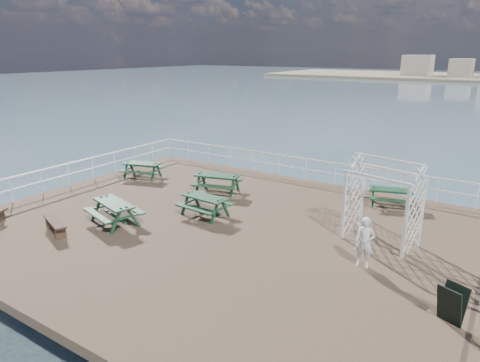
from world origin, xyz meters
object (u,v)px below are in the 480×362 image
object	(u,v)px
picnic_table_e	(205,202)
flat_bench_far	(55,223)
picnic_table_b	(217,180)
picnic_table_d	(114,208)
person	(365,243)
picnic_table_a	(142,167)
trellis_arbor	(382,206)
picnic_table_c	(391,194)

from	to	relation	value
picnic_table_e	flat_bench_far	distance (m)	5.30
picnic_table_b	picnic_table_d	size ratio (longest dim) A/B	1.00
picnic_table_d	flat_bench_far	xyz separation A→B (m)	(-1.06, -1.70, -0.25)
picnic_table_e	person	size ratio (longest dim) A/B	1.24
picnic_table_a	person	world-z (taller)	person
flat_bench_far	person	xyz separation A→B (m)	(9.67, 3.44, 0.41)
picnic_table_e	picnic_table_b	bearing A→B (deg)	120.02
flat_bench_far	trellis_arbor	bearing A→B (deg)	48.94
picnic_table_d	picnic_table_e	size ratio (longest dim) A/B	1.21
picnic_table_d	flat_bench_far	world-z (taller)	picnic_table_d
picnic_table_d	flat_bench_far	bearing A→B (deg)	-106.05
person	picnic_table_c	bearing A→B (deg)	89.19
trellis_arbor	picnic_table_c	bearing A→B (deg)	111.06
picnic_table_d	picnic_table_e	world-z (taller)	picnic_table_d
picnic_table_a	picnic_table_e	distance (m)	6.15
trellis_arbor	picnic_table_e	bearing A→B (deg)	-156.88
picnic_table_d	person	xyz separation A→B (m)	(8.61, 1.74, 0.16)
picnic_table_a	flat_bench_far	distance (m)	6.88
picnic_table_c	flat_bench_far	distance (m)	12.78
picnic_table_e	trellis_arbor	size ratio (longest dim) A/B	0.66
picnic_table_e	person	distance (m)	6.38
picnic_table_b	picnic_table_e	bearing A→B (deg)	-78.91
picnic_table_e	person	bearing A→B (deg)	-2.22
picnic_table_c	flat_bench_far	world-z (taller)	picnic_table_c
picnic_table_b	picnic_table_c	size ratio (longest dim) A/B	1.14
picnic_table_a	picnic_table_d	bearing A→B (deg)	-71.55
picnic_table_e	flat_bench_far	size ratio (longest dim) A/B	1.14
picnic_table_e	picnic_table_a	bearing A→B (deg)	161.74
picnic_table_a	trellis_arbor	size ratio (longest dim) A/B	0.75
picnic_table_b	trellis_arbor	xyz separation A→B (m)	(7.48, -1.24, 0.67)
trellis_arbor	person	xyz separation A→B (m)	(0.08, -1.93, -0.51)
flat_bench_far	person	bearing A→B (deg)	39.25
picnic_table_c	flat_bench_far	size ratio (longest dim) A/B	1.21
picnic_table_c	trellis_arbor	bearing A→B (deg)	-98.05
trellis_arbor	person	size ratio (longest dim) A/B	1.89
picnic_table_c	picnic_table_d	distance (m)	10.84
flat_bench_far	trellis_arbor	xyz separation A→B (m)	(9.59, 5.38, 0.92)
picnic_table_c	picnic_table_e	xyz separation A→B (m)	(-5.66, -4.96, 0.04)
picnic_table_e	picnic_table_d	bearing A→B (deg)	-129.04
picnic_table_a	picnic_table_e	bearing A→B (deg)	-39.56
picnic_table_b	person	xyz separation A→B (m)	(7.56, -3.17, 0.16)
picnic_table_d	flat_bench_far	size ratio (longest dim) A/B	1.38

